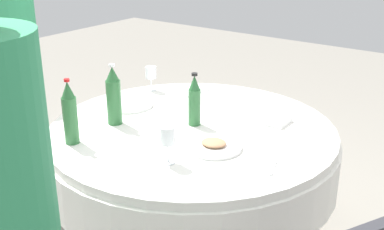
{
  "coord_description": "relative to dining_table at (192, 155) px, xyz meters",
  "views": [
    {
      "loc": [
        -1.25,
        1.71,
        1.63
      ],
      "look_at": [
        0.0,
        0.0,
        0.8
      ],
      "focal_mm": 45.58,
      "sensor_mm": 36.0,
      "label": 1
    }
  ],
  "objects": [
    {
      "name": "wine_glass_south",
      "position": [
        0.51,
        -0.3,
        0.25
      ],
      "size": [
        0.06,
        0.06,
        0.14
      ],
      "color": "white",
      "rests_on": "dining_table"
    },
    {
      "name": "plate_west",
      "position": [
        -0.21,
        0.14,
        0.16
      ],
      "size": [
        0.24,
        0.24,
        0.04
      ],
      "color": "white",
      "rests_on": "dining_table"
    },
    {
      "name": "knife_inner",
      "position": [
        0.26,
        -0.41,
        0.15
      ],
      "size": [
        0.05,
        0.18,
        0.0
      ],
      "primitive_type": "cube",
      "rotation": [
        0.0,
        0.0,
        4.53
      ],
      "color": "silver",
      "rests_on": "dining_table"
    },
    {
      "name": "plate_mid",
      "position": [
        0.43,
        -0.03,
        0.16
      ],
      "size": [
        0.25,
        0.25,
        0.02
      ],
      "color": "white",
      "rests_on": "dining_table"
    },
    {
      "name": "bottle_green_inner",
      "position": [
        0.01,
        -0.03,
        0.27
      ],
      "size": [
        0.06,
        0.06,
        0.26
      ],
      "color": "#2D6B38",
      "rests_on": "dining_table"
    },
    {
      "name": "folded_napkin",
      "position": [
        -0.29,
        -0.28,
        0.16
      ],
      "size": [
        0.13,
        0.13,
        0.02
      ],
      "primitive_type": "cube",
      "rotation": [
        0.0,
        0.0,
        0.02
      ],
      "color": "white",
      "rests_on": "dining_table"
    },
    {
      "name": "wine_glass_front",
      "position": [
        -0.14,
        0.36,
        0.26
      ],
      "size": [
        0.06,
        0.06,
        0.16
      ],
      "color": "white",
      "rests_on": "dining_table"
    },
    {
      "name": "dining_table",
      "position": [
        0.0,
        0.0,
        0.0
      ],
      "size": [
        1.38,
        1.38,
        0.74
      ],
      "color": "white",
      "rests_on": "ground_plane"
    },
    {
      "name": "bottle_green_rear",
      "position": [
        0.32,
        0.18,
        0.29
      ],
      "size": [
        0.07,
        0.07,
        0.29
      ],
      "color": "#2D6B38",
      "rests_on": "dining_table"
    },
    {
      "name": "spoon_south",
      "position": [
        -0.5,
        0.13,
        0.15
      ],
      "size": [
        0.07,
        0.18,
        0.0
      ],
      "primitive_type": "cube",
      "rotation": [
        0.0,
        0.0,
        5.03
      ],
      "color": "silver",
      "rests_on": "dining_table"
    },
    {
      "name": "bottle_green_near",
      "position": [
        0.32,
        0.45,
        0.28
      ],
      "size": [
        0.06,
        0.06,
        0.29
      ],
      "color": "#2D6B38",
      "rests_on": "dining_table"
    },
    {
      "name": "fork_near",
      "position": [
        0.07,
        0.14,
        0.15
      ],
      "size": [
        0.1,
        0.16,
        0.0
      ],
      "primitive_type": "cube",
      "rotation": [
        0.0,
        0.0,
        5.22
      ],
      "color": "silver",
      "rests_on": "dining_table"
    },
    {
      "name": "person_near",
      "position": [
        1.15,
        0.17,
        0.23
      ],
      "size": [
        0.34,
        0.34,
        1.56
      ],
      "rotation": [
        0.0,
        0.0,
        -1.42
      ],
      "color": "#4C3F33",
      "rests_on": "ground_plane"
    }
  ]
}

